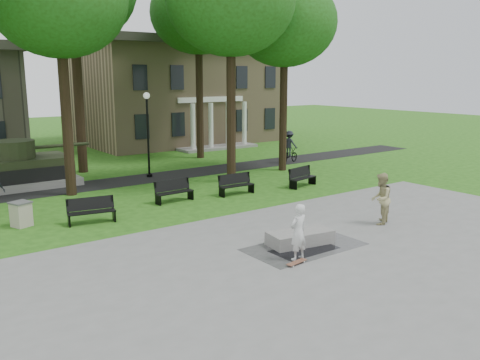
# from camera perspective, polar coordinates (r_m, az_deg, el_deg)

# --- Properties ---
(ground) EXTENTS (120.00, 120.00, 0.00)m
(ground) POSITION_cam_1_polar(r_m,az_deg,el_deg) (18.88, 5.26, -5.72)
(ground) COLOR #215113
(ground) RESTS_ON ground
(plaza) EXTENTS (22.00, 16.00, 0.02)m
(plaza) POSITION_cam_1_polar(r_m,az_deg,el_deg) (15.70, 17.57, -9.84)
(plaza) COLOR gray
(plaza) RESTS_ON ground
(footpath) EXTENTS (44.00, 2.60, 0.01)m
(footpath) POSITION_cam_1_polar(r_m,az_deg,el_deg) (28.70, -10.76, 0.14)
(footpath) COLOR black
(footpath) RESTS_ON ground
(building_right) EXTENTS (17.00, 12.00, 8.60)m
(building_right) POSITION_cam_1_polar(r_m,az_deg,el_deg) (45.20, -7.15, 9.91)
(building_right) COLOR #9E8460
(building_right) RESTS_ON ground
(tree_2) EXTENTS (6.60, 6.60, 12.16)m
(tree_2) POSITION_cam_1_polar(r_m,az_deg,el_deg) (27.13, -1.05, 19.46)
(tree_2) COLOR black
(tree_2) RESTS_ON ground
(tree_3) EXTENTS (6.00, 6.00, 11.19)m
(tree_3) POSITION_cam_1_polar(r_m,az_deg,el_deg) (30.59, 5.06, 17.17)
(tree_3) COLOR black
(tree_3) RESTS_ON ground
(tree_5) EXTENTS (6.40, 6.40, 12.44)m
(tree_5) POSITION_cam_1_polar(r_m,az_deg,el_deg) (35.45, -4.71, 18.15)
(tree_5) COLOR black
(tree_5) RESTS_ON ground
(lamp_mid) EXTENTS (0.36, 0.36, 4.73)m
(lamp_mid) POSITION_cam_1_polar(r_m,az_deg,el_deg) (28.78, -10.33, 5.80)
(lamp_mid) COLOR black
(lamp_mid) RESTS_ON ground
(lamp_right) EXTENTS (0.36, 0.36, 4.73)m
(lamp_right) POSITION_cam_1_polar(r_m,az_deg,el_deg) (34.32, 4.96, 6.86)
(lamp_right) COLOR black
(lamp_right) RESTS_ON ground
(tank_monument) EXTENTS (7.45, 3.40, 2.40)m
(tank_monument) POSITION_cam_1_polar(r_m,az_deg,el_deg) (28.43, -24.42, 0.94)
(tank_monument) COLOR gray
(tank_monument) RESTS_ON ground
(puddle) EXTENTS (2.20, 1.20, 0.00)m
(puddle) POSITION_cam_1_polar(r_m,az_deg,el_deg) (16.93, 7.23, -7.76)
(puddle) COLOR black
(puddle) RESTS_ON plaza
(concrete_block) EXTENTS (2.33, 1.35, 0.45)m
(concrete_block) POSITION_cam_1_polar(r_m,az_deg,el_deg) (17.40, 6.76, -6.43)
(concrete_block) COLOR gray
(concrete_block) RESTS_ON plaza
(skateboard) EXTENTS (0.80, 0.32, 0.07)m
(skateboard) POSITION_cam_1_polar(r_m,az_deg,el_deg) (15.65, 6.39, -9.25)
(skateboard) COLOR brown
(skateboard) RESTS_ON plaza
(skateboarder) EXTENTS (0.69, 0.48, 1.78)m
(skateboarder) POSITION_cam_1_polar(r_m,az_deg,el_deg) (15.76, 6.56, -5.82)
(skateboarder) COLOR silver
(skateboarder) RESTS_ON plaza
(friend_watching) EXTENTS (1.21, 1.12, 1.99)m
(friend_watching) POSITION_cam_1_polar(r_m,az_deg,el_deg) (20.12, 15.53, -2.03)
(friend_watching) COLOR tan
(friend_watching) RESTS_ON plaza
(cyclist) EXTENTS (2.02, 1.21, 2.12)m
(cyclist) POSITION_cam_1_polar(r_m,az_deg,el_deg) (33.41, 5.55, 3.39)
(cyclist) COLOR black
(cyclist) RESTS_ON ground
(park_bench_0) EXTENTS (1.85, 0.85, 1.00)m
(park_bench_0) POSITION_cam_1_polar(r_m,az_deg,el_deg) (20.50, -16.42, -3.24)
(park_bench_0) COLOR black
(park_bench_0) RESTS_ON ground
(park_bench_1) EXTENTS (1.82, 0.59, 1.00)m
(park_bench_1) POSITION_cam_1_polar(r_m,az_deg,el_deg) (23.18, -7.47, -1.17)
(park_bench_1) COLOR black
(park_bench_1) RESTS_ON ground
(park_bench_2) EXTENTS (1.81, 0.58, 1.00)m
(park_bench_2) POSITION_cam_1_polar(r_m,az_deg,el_deg) (24.40, -0.49, -0.42)
(park_bench_2) COLOR black
(park_bench_2) RESTS_ON ground
(park_bench_3) EXTENTS (1.85, 0.89, 1.00)m
(park_bench_3) POSITION_cam_1_polar(r_m,az_deg,el_deg) (26.38, 6.95, 0.41)
(park_bench_3) COLOR black
(park_bench_3) RESTS_ON ground
(trash_bin) EXTENTS (0.86, 0.86, 0.96)m
(trash_bin) POSITION_cam_1_polar(r_m,az_deg,el_deg) (20.96, -23.37, -3.52)
(trash_bin) COLOR #ACA78D
(trash_bin) RESTS_ON ground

